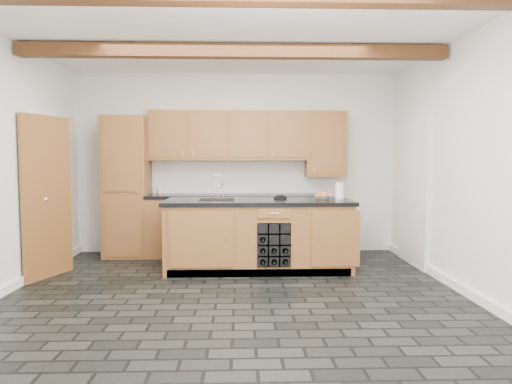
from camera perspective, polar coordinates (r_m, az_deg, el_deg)
ground at (r=4.95m, az=-2.71°, el=-13.09°), size 5.00×5.00×0.00m
room_shell at (r=5.26m, az=-3.61°, el=4.78°), size 5.01×5.00×5.00m
back_cabinetry at (r=7.00m, az=-5.53°, el=0.10°), size 3.65×0.62×2.20m
island at (r=6.10m, az=0.35°, el=-5.33°), size 2.48×0.96×0.93m
faucet at (r=6.09m, az=-4.90°, el=-0.62°), size 0.45×0.40×0.34m
kitchen_scale at (r=6.17m, az=3.06°, el=-0.65°), size 0.17×0.11×0.05m
fruit_bowl at (r=6.20m, az=8.32°, el=-0.63°), size 0.30×0.30×0.06m
fruit_cluster at (r=6.20m, az=8.32°, el=-0.36°), size 0.16×0.17×0.07m
paper_towel at (r=6.24m, az=10.42°, el=0.14°), size 0.12×0.12×0.22m
mug at (r=7.19m, az=-11.93°, el=0.14°), size 0.13×0.13×0.10m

